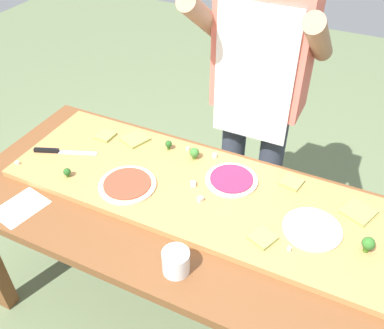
% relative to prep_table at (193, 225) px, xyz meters
% --- Properties ---
extents(ground_plane, '(8.00, 8.00, 0.00)m').
position_rel_prep_table_xyz_m(ground_plane, '(0.00, 0.00, -0.66)').
color(ground_plane, '#60704C').
extents(prep_table, '(1.88, 0.80, 0.75)m').
position_rel_prep_table_xyz_m(prep_table, '(0.00, 0.00, 0.00)').
color(prep_table, brown).
rests_on(prep_table, ground).
extents(cutting_board, '(1.57, 0.52, 0.03)m').
position_rel_prep_table_xyz_m(cutting_board, '(-0.03, 0.09, 0.10)').
color(cutting_board, '#B27F47').
rests_on(cutting_board, prep_table).
extents(chefs_knife, '(0.27, 0.12, 0.02)m').
position_rel_prep_table_xyz_m(chefs_knife, '(-0.69, 0.03, 0.12)').
color(chefs_knife, '#B7BABF').
rests_on(chefs_knife, cutting_board).
extents(pizza_whole_cheese_artichoke, '(0.21, 0.21, 0.02)m').
position_rel_prep_table_xyz_m(pizza_whole_cheese_artichoke, '(0.44, 0.07, 0.12)').
color(pizza_whole_cheese_artichoke, beige).
rests_on(pizza_whole_cheese_artichoke, cutting_board).
extents(pizza_whole_beet_magenta, '(0.21, 0.21, 0.02)m').
position_rel_prep_table_xyz_m(pizza_whole_beet_magenta, '(0.08, 0.19, 0.12)').
color(pizza_whole_beet_magenta, beige).
rests_on(pizza_whole_beet_magenta, cutting_board).
extents(pizza_whole_tomato_red, '(0.23, 0.23, 0.02)m').
position_rel_prep_table_xyz_m(pizza_whole_tomato_red, '(-0.28, -0.02, 0.12)').
color(pizza_whole_tomato_red, beige).
rests_on(pizza_whole_tomato_red, cutting_board).
extents(pizza_slice_near_left, '(0.14, 0.14, 0.01)m').
position_rel_prep_table_xyz_m(pizza_slice_near_left, '(0.58, 0.23, 0.12)').
color(pizza_slice_near_left, '#899E4C').
rests_on(pizza_slice_near_left, cutting_board).
extents(pizza_slice_near_right, '(0.14, 0.14, 0.01)m').
position_rel_prep_table_xyz_m(pizza_slice_near_right, '(-0.42, 0.26, 0.12)').
color(pizza_slice_near_right, '#899E4C').
rests_on(pizza_slice_near_right, cutting_board).
extents(pizza_slice_center, '(0.11, 0.11, 0.01)m').
position_rel_prep_table_xyz_m(pizza_slice_center, '(0.29, -0.05, 0.12)').
color(pizza_slice_center, '#899E4C').
rests_on(pizza_slice_center, cutting_board).
extents(pizza_slice_far_right, '(0.08, 0.08, 0.01)m').
position_rel_prep_table_xyz_m(pizza_slice_far_right, '(-0.56, 0.22, 0.12)').
color(pizza_slice_far_right, '#899E4C').
rests_on(pizza_slice_far_right, cutting_board).
extents(pizza_slice_far_left, '(0.09, 0.09, 0.01)m').
position_rel_prep_table_xyz_m(pizza_slice_far_left, '(0.31, 0.28, 0.12)').
color(pizza_slice_far_left, '#899E4C').
rests_on(pizza_slice_far_left, cutting_board).
extents(broccoli_floret_back_right, '(0.04, 0.04, 0.05)m').
position_rel_prep_table_xyz_m(broccoli_floret_back_right, '(-0.12, 0.26, 0.15)').
color(broccoli_floret_back_right, '#3F7220').
rests_on(broccoli_floret_back_right, cutting_board).
extents(broccoli_floret_front_left, '(0.03, 0.03, 0.05)m').
position_rel_prep_table_xyz_m(broccoli_floret_front_left, '(-0.25, 0.27, 0.14)').
color(broccoli_floret_front_left, '#2C5915').
rests_on(broccoli_floret_front_left, cutting_board).
extents(broccoli_floret_center_left, '(0.04, 0.04, 0.06)m').
position_rel_prep_table_xyz_m(broccoli_floret_center_left, '(0.63, 0.05, 0.15)').
color(broccoli_floret_center_left, '#366618').
rests_on(broccoli_floret_center_left, cutting_board).
extents(broccoli_floret_front_right, '(0.03, 0.03, 0.04)m').
position_rel_prep_table_xyz_m(broccoli_floret_front_right, '(-0.54, -0.08, 0.14)').
color(broccoli_floret_front_right, '#2C5915').
rests_on(broccoli_floret_front_right, cutting_board).
extents(cheese_crumble_a, '(0.03, 0.03, 0.02)m').
position_rel_prep_table_xyz_m(cheese_crumble_a, '(-0.05, 0.09, 0.13)').
color(cheese_crumble_a, white).
rests_on(cheese_crumble_a, cutting_board).
extents(cheese_crumble_b, '(0.02, 0.02, 0.01)m').
position_rel_prep_table_xyz_m(cheese_crumble_b, '(-0.78, -0.11, 0.12)').
color(cheese_crumble_b, white).
rests_on(cheese_crumble_b, cutting_board).
extents(cheese_crumble_c, '(0.02, 0.02, 0.02)m').
position_rel_prep_table_xyz_m(cheese_crumble_c, '(-0.04, 0.30, 0.13)').
color(cheese_crumble_c, white).
rests_on(cheese_crumble_c, cutting_board).
extents(cheese_crumble_d, '(0.01, 0.01, 0.01)m').
position_rel_prep_table_xyz_m(cheese_crumble_d, '(-0.17, 0.30, 0.12)').
color(cheese_crumble_d, white).
rests_on(cheese_crumble_d, cutting_board).
extents(cheese_crumble_e, '(0.02, 0.02, 0.02)m').
position_rel_prep_table_xyz_m(cheese_crumble_e, '(0.02, 0.03, 0.13)').
color(cheese_crumble_e, white).
rests_on(cheese_crumble_e, cutting_board).
extents(cheese_crumble_f, '(0.01, 0.01, 0.01)m').
position_rel_prep_table_xyz_m(cheese_crumble_f, '(0.39, -0.06, 0.12)').
color(cheese_crumble_f, silver).
rests_on(cheese_crumble_f, cutting_board).
extents(flour_cup, '(0.09, 0.09, 0.09)m').
position_rel_prep_table_xyz_m(flour_cup, '(0.07, -0.28, 0.13)').
color(flour_cup, white).
rests_on(flour_cup, prep_table).
extents(recipe_note, '(0.18, 0.21, 0.00)m').
position_rel_prep_table_xyz_m(recipe_note, '(-0.61, -0.28, 0.09)').
color(recipe_note, white).
rests_on(recipe_note, prep_table).
extents(cook_center, '(0.54, 0.39, 1.67)m').
position_rel_prep_table_xyz_m(cook_center, '(0.04, 0.59, 0.34)').
color(cook_center, '#333847').
rests_on(cook_center, ground).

